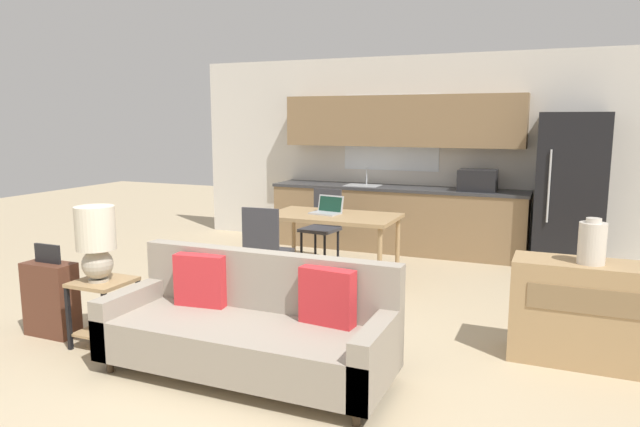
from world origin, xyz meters
TOP-DOWN VIEW (x-y plane):
  - ground_plane at (0.00, 0.00)m, footprint 20.00×20.00m
  - wall_back at (-0.00, 4.63)m, footprint 6.40×0.07m
  - kitchen_counter at (0.02, 4.33)m, footprint 3.53×0.65m
  - refrigerator at (2.21, 4.20)m, footprint 0.79×0.79m
  - dining_table at (-0.23, 2.47)m, footprint 1.43×0.82m
  - couch at (0.09, 0.07)m, footprint 2.10×0.80m
  - side_table at (-1.26, 0.05)m, footprint 0.42×0.42m
  - table_lamp at (-1.26, 0.01)m, footprint 0.31×0.31m
  - credenza at (2.40, 1.19)m, footprint 1.22×0.44m
  - vase at (2.32, 1.15)m, footprint 0.19×0.19m
  - dining_chair_far_left at (-0.67, 3.25)m, footprint 0.47×0.47m
  - dining_chair_near_left at (-0.68, 1.73)m, footprint 0.45×0.45m
  - laptop at (-0.31, 2.52)m, footprint 0.36×0.31m
  - suitcase at (-1.84, 0.05)m, footprint 0.45×0.22m

SIDE VIEW (x-z plane):
  - ground_plane at x=0.00m, z-range 0.00..0.00m
  - suitcase at x=-1.84m, z-range -0.07..0.72m
  - couch at x=0.09m, z-range -0.09..0.75m
  - side_table at x=-1.26m, z-range 0.09..0.63m
  - credenza at x=2.40m, z-range 0.00..0.78m
  - dining_chair_far_left at x=-0.67m, z-range 0.05..0.99m
  - dining_chair_near_left at x=-0.68m, z-range 0.05..0.99m
  - dining_table at x=-0.23m, z-range 0.31..1.09m
  - laptop at x=-0.31m, z-range 0.72..0.92m
  - kitchen_counter at x=0.02m, z-range -0.23..1.92m
  - table_lamp at x=-1.26m, z-range 0.58..1.19m
  - vase at x=2.32m, z-range 0.77..1.11m
  - refrigerator at x=2.21m, z-range 0.00..1.91m
  - wall_back at x=0.00m, z-range 0.00..2.70m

